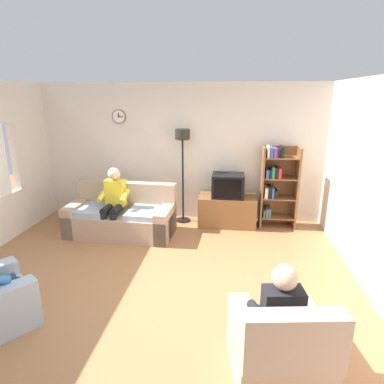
{
  "coord_description": "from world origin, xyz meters",
  "views": [
    {
      "loc": [
        1.03,
        -3.81,
        2.46
      ],
      "look_at": [
        0.41,
        1.17,
        0.97
      ],
      "focal_mm": 30.62,
      "sensor_mm": 36.0,
      "label": 1
    }
  ],
  "objects_px": {
    "tv_stand": "(227,211)",
    "person_in_right_armchair": "(278,312)",
    "person_on_couch": "(114,199)",
    "floor_lamp": "(183,150)",
    "bookshelf": "(276,184)",
    "couch": "(122,217)",
    "armchair_near_bookshelf": "(279,349)",
    "tv": "(228,185)"
  },
  "relations": [
    {
      "from": "tv_stand",
      "to": "floor_lamp",
      "type": "distance_m",
      "value": 1.46
    },
    {
      "from": "tv_stand",
      "to": "person_in_right_armchair",
      "type": "xyz_separation_m",
      "value": [
        0.52,
        -3.5,
        0.31
      ]
    },
    {
      "from": "tv",
      "to": "tv_stand",
      "type": "bearing_deg",
      "value": 90.0
    },
    {
      "from": "floor_lamp",
      "to": "person_in_right_armchair",
      "type": "bearing_deg",
      "value": -68.66
    },
    {
      "from": "couch",
      "to": "person_in_right_armchair",
      "type": "relative_size",
      "value": 1.73
    },
    {
      "from": "tv",
      "to": "floor_lamp",
      "type": "height_order",
      "value": "floor_lamp"
    },
    {
      "from": "tv",
      "to": "bookshelf",
      "type": "xyz_separation_m",
      "value": [
        0.91,
        0.09,
        0.04
      ]
    },
    {
      "from": "couch",
      "to": "person_on_couch",
      "type": "relative_size",
      "value": 1.56
    },
    {
      "from": "floor_lamp",
      "to": "person_in_right_armchair",
      "type": "distance_m",
      "value": 3.95
    },
    {
      "from": "person_on_couch",
      "to": "couch",
      "type": "bearing_deg",
      "value": 52.63
    },
    {
      "from": "armchair_near_bookshelf",
      "to": "person_in_right_armchair",
      "type": "height_order",
      "value": "person_in_right_armchair"
    },
    {
      "from": "tv_stand",
      "to": "bookshelf",
      "type": "distance_m",
      "value": 1.07
    },
    {
      "from": "bookshelf",
      "to": "person_on_couch",
      "type": "bearing_deg",
      "value": -163.95
    },
    {
      "from": "armchair_near_bookshelf",
      "to": "person_in_right_armchair",
      "type": "relative_size",
      "value": 0.88
    },
    {
      "from": "floor_lamp",
      "to": "bookshelf",
      "type": "bearing_deg",
      "value": -0.93
    },
    {
      "from": "bookshelf",
      "to": "tv_stand",
      "type": "bearing_deg",
      "value": -175.62
    },
    {
      "from": "bookshelf",
      "to": "floor_lamp",
      "type": "distance_m",
      "value": 1.89
    },
    {
      "from": "bookshelf",
      "to": "person_on_couch",
      "type": "relative_size",
      "value": 1.27
    },
    {
      "from": "bookshelf",
      "to": "tv",
      "type": "bearing_deg",
      "value": -174.09
    },
    {
      "from": "floor_lamp",
      "to": "person_in_right_armchair",
      "type": "height_order",
      "value": "floor_lamp"
    },
    {
      "from": "tv_stand",
      "to": "person_on_couch",
      "type": "xyz_separation_m",
      "value": [
        -2.0,
        -0.77,
        0.4
      ]
    },
    {
      "from": "couch",
      "to": "floor_lamp",
      "type": "distance_m",
      "value": 1.71
    },
    {
      "from": "person_on_couch",
      "to": "tv_stand",
      "type": "bearing_deg",
      "value": 21.0
    },
    {
      "from": "bookshelf",
      "to": "person_on_couch",
      "type": "height_order",
      "value": "bookshelf"
    },
    {
      "from": "floor_lamp",
      "to": "couch",
      "type": "bearing_deg",
      "value": -143.63
    },
    {
      "from": "bookshelf",
      "to": "floor_lamp",
      "type": "xyz_separation_m",
      "value": [
        -1.8,
        0.03,
        0.6
      ]
    },
    {
      "from": "tv_stand",
      "to": "bookshelf",
      "type": "xyz_separation_m",
      "value": [
        0.91,
        0.07,
        0.55
      ]
    },
    {
      "from": "couch",
      "to": "person_on_couch",
      "type": "height_order",
      "value": "person_on_couch"
    },
    {
      "from": "armchair_near_bookshelf",
      "to": "person_on_couch",
      "type": "relative_size",
      "value": 0.8
    },
    {
      "from": "couch",
      "to": "armchair_near_bookshelf",
      "type": "bearing_deg",
      "value": -50.17
    },
    {
      "from": "floor_lamp",
      "to": "person_on_couch",
      "type": "relative_size",
      "value": 1.49
    },
    {
      "from": "tv",
      "to": "floor_lamp",
      "type": "xyz_separation_m",
      "value": [
        -0.89,
        0.12,
        0.64
      ]
    },
    {
      "from": "armchair_near_bookshelf",
      "to": "couch",
      "type": "bearing_deg",
      "value": 129.83
    },
    {
      "from": "person_in_right_armchair",
      "to": "couch",
      "type": "bearing_deg",
      "value": 130.55
    },
    {
      "from": "tv",
      "to": "floor_lamp",
      "type": "relative_size",
      "value": 0.32
    },
    {
      "from": "couch",
      "to": "person_in_right_armchair",
      "type": "distance_m",
      "value": 3.75
    },
    {
      "from": "floor_lamp",
      "to": "armchair_near_bookshelf",
      "type": "distance_m",
      "value": 4.12
    },
    {
      "from": "armchair_near_bookshelf",
      "to": "tv_stand",
      "type": "bearing_deg",
      "value": 98.43
    },
    {
      "from": "person_in_right_armchair",
      "to": "armchair_near_bookshelf",
      "type": "bearing_deg",
      "value": -81.57
    },
    {
      "from": "tv",
      "to": "armchair_near_bookshelf",
      "type": "xyz_separation_m",
      "value": [
        0.53,
        -3.56,
        -0.52
      ]
    },
    {
      "from": "bookshelf",
      "to": "floor_lamp",
      "type": "height_order",
      "value": "floor_lamp"
    },
    {
      "from": "tv",
      "to": "armchair_near_bookshelf",
      "type": "relative_size",
      "value": 0.61
    }
  ]
}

